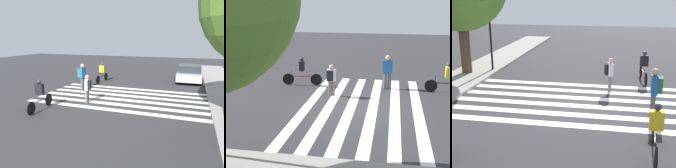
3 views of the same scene
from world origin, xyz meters
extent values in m
plane|color=#2D2D30|center=(0.00, 0.00, 0.00)|extent=(60.00, 60.00, 0.00)
cube|color=white|center=(-2.45, 0.00, 0.00)|extent=(0.44, 10.00, 0.01)
cube|color=white|center=(-1.47, 0.00, 0.00)|extent=(0.44, 10.00, 0.01)
cube|color=white|center=(-0.49, 0.00, 0.00)|extent=(0.44, 10.00, 0.01)
cube|color=white|center=(0.49, 0.00, 0.00)|extent=(0.44, 10.00, 0.01)
cube|color=white|center=(1.47, 0.00, 0.00)|extent=(0.44, 10.00, 0.01)
cube|color=white|center=(2.45, 0.00, 0.00)|extent=(0.44, 10.00, 0.01)
cylinder|color=#4C4C51|center=(-1.14, -3.23, 0.44)|extent=(0.16, 0.16, 0.88)
cylinder|color=#4C4C51|center=(-0.91, -3.23, 0.44)|extent=(0.16, 0.16, 0.88)
cube|color=#1E5199|center=(-1.02, -3.23, 1.23)|extent=(0.52, 0.25, 0.70)
sphere|color=tan|center=(-1.02, -3.23, 1.71)|extent=(0.27, 0.27, 0.27)
cube|color=#2D6638|center=(-1.02, -3.44, 1.23)|extent=(0.39, 0.19, 0.58)
cylinder|color=#6B6051|center=(1.61, -1.52, 0.38)|extent=(0.14, 0.14, 0.76)
cylinder|color=#6B6051|center=(1.80, -1.52, 0.38)|extent=(0.14, 0.14, 0.76)
cube|color=silver|center=(1.71, -1.52, 1.06)|extent=(0.48, 0.29, 0.60)
sphere|color=tan|center=(1.71, -1.52, 1.48)|extent=(0.24, 0.24, 0.24)
cube|color=black|center=(1.74, -1.34, 1.06)|extent=(0.36, 0.22, 0.50)
cylinder|color=black|center=(4.52, -3.09, 0.33)|extent=(0.65, 0.11, 0.65)
cylinder|color=black|center=(2.93, -3.25, 0.33)|extent=(0.65, 0.11, 0.65)
cube|color=maroon|center=(3.72, -3.17, 0.50)|extent=(1.35, 0.18, 0.04)
cylinder|color=maroon|center=(3.45, -3.20, 0.66)|extent=(0.03, 0.03, 0.32)
cylinder|color=maroon|center=(4.32, -3.11, 0.70)|extent=(0.03, 0.03, 0.40)
cube|color=black|center=(3.72, -3.17, 1.10)|extent=(0.28, 0.42, 0.55)
sphere|color=#333338|center=(3.72, -3.17, 1.49)|extent=(0.22, 0.22, 0.22)
cylinder|color=black|center=(-3.31, -3.06, 0.33)|extent=(0.65, 0.07, 0.65)
cube|color=black|center=(-4.10, -3.03, 0.51)|extent=(1.35, 0.09, 0.04)
cylinder|color=black|center=(-3.50, -3.05, 0.71)|extent=(0.03, 0.03, 0.40)
cube|color=yellow|center=(-4.10, -3.03, 1.10)|extent=(0.26, 0.41, 0.55)
sphere|color=#333338|center=(-4.10, -3.03, 1.50)|extent=(0.22, 0.22, 0.22)
camera|label=1|loc=(12.51, 3.96, 3.64)|focal=35.00mm
camera|label=2|loc=(-1.28, 13.26, 4.79)|focal=50.00mm
camera|label=3|loc=(-12.46, -1.93, 4.57)|focal=50.00mm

